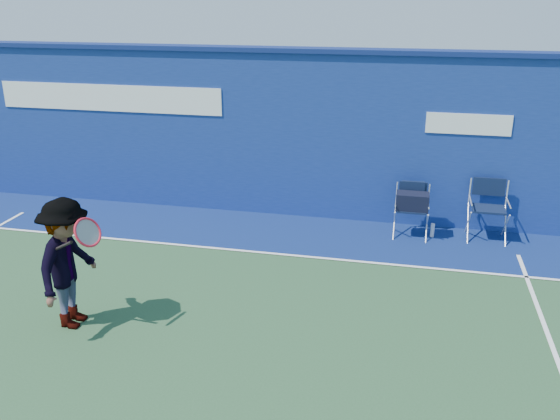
% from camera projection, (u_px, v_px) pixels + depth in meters
% --- Properties ---
extents(ground, '(80.00, 80.00, 0.00)m').
position_uv_depth(ground, '(156.00, 362.00, 6.79)').
color(ground, '#274A2B').
rests_on(ground, ground).
extents(stadium_wall, '(24.00, 0.50, 3.08)m').
position_uv_depth(stadium_wall, '(264.00, 132.00, 11.01)').
color(stadium_wall, navy).
rests_on(stadium_wall, ground).
extents(out_of_bounds_strip, '(24.00, 1.80, 0.01)m').
position_uv_depth(out_of_bounds_strip, '(250.00, 230.00, 10.54)').
color(out_of_bounds_strip, navy).
rests_on(out_of_bounds_strip, ground).
extents(court_lines, '(24.00, 12.00, 0.01)m').
position_uv_depth(court_lines, '(176.00, 334.00, 7.33)').
color(court_lines, white).
rests_on(court_lines, out_of_bounds_strip).
extents(directors_chair_left, '(0.55, 0.51, 0.92)m').
position_uv_depth(directors_chair_left, '(411.00, 215.00, 10.17)').
color(directors_chair_left, silver).
rests_on(directors_chair_left, ground).
extents(directors_chair_right, '(0.61, 0.55, 1.02)m').
position_uv_depth(directors_chair_right, '(487.00, 221.00, 10.08)').
color(directors_chair_right, silver).
rests_on(directors_chair_right, ground).
extents(water_bottle, '(0.07, 0.07, 0.25)m').
position_uv_depth(water_bottle, '(432.00, 230.00, 10.22)').
color(water_bottle, silver).
rests_on(water_bottle, ground).
extents(tennis_player, '(0.88, 1.10, 1.69)m').
position_uv_depth(tennis_player, '(68.00, 263.00, 7.30)').
color(tennis_player, '#EA4738').
rests_on(tennis_player, ground).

